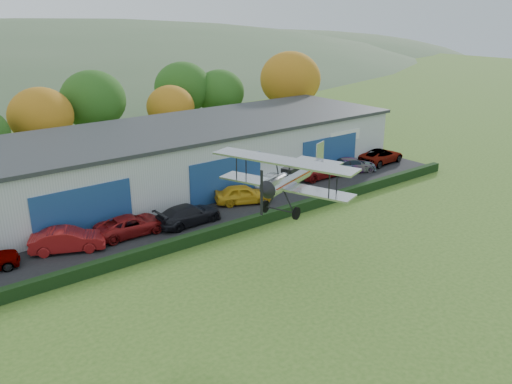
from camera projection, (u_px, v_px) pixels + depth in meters
ground at (408, 351)px, 24.44m from camera, size 300.00×300.00×0.00m
apron at (213, 208)px, 41.80m from camera, size 48.00×9.00×0.05m
hedge at (250, 222)px, 38.10m from camera, size 46.00×0.60×0.80m
hangar at (188, 154)px, 47.28m from camera, size 40.60×12.60×5.30m
tree_belt at (88, 107)px, 53.31m from camera, size 75.70×13.22×10.12m
car_1 at (68, 240)px, 34.17m from camera, size 5.02×3.43×1.57m
car_2 at (131, 225)px, 36.73m from camera, size 5.08×2.45×1.39m
car_3 at (189, 214)px, 38.51m from camera, size 5.20×2.30×1.48m
car_4 at (243, 194)px, 42.57m from camera, size 4.93×3.59×1.56m
car_5 at (277, 181)px, 46.04m from camera, size 4.53×2.28×1.42m
car_6 at (321, 169)px, 49.26m from camera, size 5.48×2.74×1.49m
car_7 at (353, 165)px, 50.84m from camera, size 5.11×3.61×1.37m
car_8 at (381, 156)px, 53.71m from camera, size 5.47×2.80×1.48m
biplane at (292, 174)px, 30.46m from camera, size 7.70×8.67×3.27m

